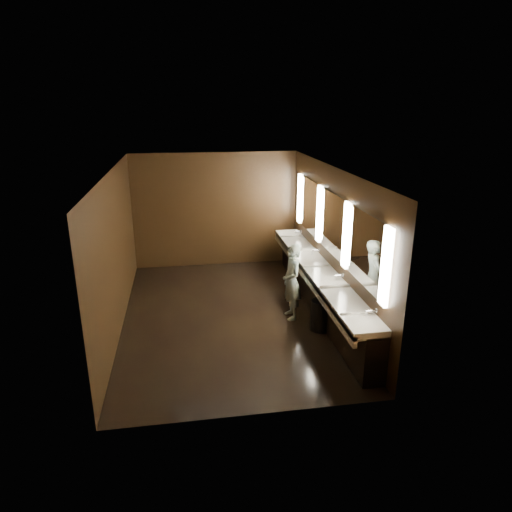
{
  "coord_description": "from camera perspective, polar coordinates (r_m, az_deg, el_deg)",
  "views": [
    {
      "loc": [
        -0.77,
        -7.98,
        3.94
      ],
      "look_at": [
        0.52,
        0.0,
        1.19
      ],
      "focal_mm": 32.0,
      "sensor_mm": 36.0,
      "label": 1
    }
  ],
  "objects": [
    {
      "name": "wall_left",
      "position": [
        8.47,
        -17.12,
        0.48
      ],
      "size": [
        0.02,
        6.0,
        2.8
      ],
      "primitive_type": "cube",
      "color": "black",
      "rests_on": "floor"
    },
    {
      "name": "trash_bin",
      "position": [
        8.37,
        8.09,
        -7.32
      ],
      "size": [
        0.46,
        0.46,
        0.56
      ],
      "primitive_type": "cylinder",
      "rotation": [
        0.0,
        0.0,
        -0.33
      ],
      "color": "black",
      "rests_on": "floor"
    },
    {
      "name": "wall_front",
      "position": [
        5.64,
        -0.39,
        -7.93
      ],
      "size": [
        4.0,
        0.02,
        2.8
      ],
      "primitive_type": "cube",
      "color": "black",
      "rests_on": "floor"
    },
    {
      "name": "wall_back",
      "position": [
        11.3,
        -5.09,
        5.72
      ],
      "size": [
        4.0,
        0.02,
        2.8
      ],
      "primitive_type": "cube",
      "color": "black",
      "rests_on": "floor"
    },
    {
      "name": "mirror_band",
      "position": [
        8.72,
        9.51,
        3.99
      ],
      "size": [
        0.06,
        5.03,
        1.15
      ],
      "color": "white",
      "rests_on": "wall_right"
    },
    {
      "name": "person",
      "position": [
        8.58,
        4.5,
        -3.22
      ],
      "size": [
        0.38,
        0.55,
        1.46
      ],
      "primitive_type": "imported",
      "rotation": [
        0.0,
        0.0,
        -1.51
      ],
      "color": "#90BDD7",
      "rests_on": "floor"
    },
    {
      "name": "wall_right",
      "position": [
        8.82,
        9.51,
        1.8
      ],
      "size": [
        0.02,
        6.0,
        2.8
      ],
      "primitive_type": "cube",
      "color": "black",
      "rests_on": "floor"
    },
    {
      "name": "sink_counter",
      "position": [
        9.06,
        7.96,
        -3.74
      ],
      "size": [
        0.55,
        5.4,
        1.01
      ],
      "color": "black",
      "rests_on": "floor"
    },
    {
      "name": "floor",
      "position": [
        8.93,
        -3.35,
        -7.41
      ],
      "size": [
        6.0,
        6.0,
        0.0
      ],
      "primitive_type": "plane",
      "color": "black",
      "rests_on": "ground"
    },
    {
      "name": "ceiling",
      "position": [
        8.1,
        -3.73,
        10.67
      ],
      "size": [
        4.0,
        6.0,
        0.02
      ],
      "primitive_type": "cube",
      "color": "#2D2D2B",
      "rests_on": "wall_back"
    }
  ]
}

